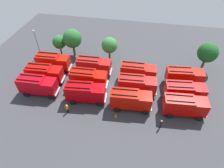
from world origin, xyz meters
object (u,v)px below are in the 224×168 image
(fire_truck_3, at_px, (184,105))
(tree_2, at_px, (110,45))
(fire_truck_0, at_px, (38,85))
(fire_truck_1, at_px, (85,92))
(fire_truck_2, at_px, (130,99))
(fire_truck_5, at_px, (88,78))
(fire_truck_4, at_px, (45,73))
(fire_truck_9, at_px, (94,65))
(firefighter_0, at_px, (67,108))
(tree_3, at_px, (208,53))
(tree_1, at_px, (72,39))
(fire_truck_11, at_px, (184,76))
(traffic_cone_0, at_px, (116,115))
(fire_truck_6, at_px, (137,84))
(firefighter_1, at_px, (161,124))
(fire_truck_7, at_px, (184,91))
(lamppost, at_px, (37,42))
(fire_truck_8, at_px, (53,61))
(tree_0, at_px, (59,42))
(fire_truck_10, at_px, (138,72))

(fire_truck_3, distance_m, tree_2, 20.61)
(fire_truck_0, bearing_deg, tree_2, 48.74)
(fire_truck_0, bearing_deg, fire_truck_1, -3.12)
(fire_truck_2, height_order, fire_truck_5, same)
(fire_truck_3, xyz_separation_m, fire_truck_4, (-26.62, 3.43, 0.00))
(fire_truck_9, distance_m, firefighter_0, 11.32)
(tree_2, xyz_separation_m, tree_3, (20.76, 0.06, 0.59))
(fire_truck_0, bearing_deg, tree_1, 78.26)
(fire_truck_0, distance_m, firefighter_0, 7.75)
(fire_truck_3, height_order, tree_2, tree_2)
(fire_truck_5, height_order, fire_truck_11, same)
(fire_truck_2, bearing_deg, tree_1, 133.17)
(fire_truck_11, xyz_separation_m, firefighter_0, (-20.11, -11.11, -1.14))
(fire_truck_2, distance_m, traffic_cone_0, 3.69)
(fire_truck_6, distance_m, firefighter_1, 8.63)
(fire_truck_3, bearing_deg, fire_truck_7, 80.88)
(tree_1, bearing_deg, fire_truck_5, -56.97)
(lamppost, bearing_deg, fire_truck_4, -56.78)
(fire_truck_1, relative_size, fire_truck_5, 1.02)
(fire_truck_5, bearing_deg, fire_truck_8, 154.67)
(tree_3, bearing_deg, tree_0, -179.72)
(tree_2, distance_m, lamppost, 16.61)
(fire_truck_1, bearing_deg, traffic_cone_0, -29.62)
(fire_truck_10, relative_size, traffic_cone_0, 10.35)
(firefighter_1, bearing_deg, lamppost, -178.55)
(firefighter_1, distance_m, tree_2, 21.02)
(fire_truck_8, distance_m, firefighter_1, 25.50)
(fire_truck_1, bearing_deg, fire_truck_5, 92.10)
(fire_truck_7, bearing_deg, firefighter_1, -125.34)
(fire_truck_6, bearing_deg, tree_1, 144.01)
(tree_2, bearing_deg, fire_truck_4, -137.79)
(fire_truck_10, xyz_separation_m, tree_0, (-19.05, 6.05, 1.13))
(fire_truck_9, distance_m, fire_truck_11, 18.26)
(fire_truck_6, distance_m, tree_3, 17.02)
(fire_truck_8, relative_size, tree_2, 1.32)
(fire_truck_5, height_order, lamppost, lamppost)
(tree_0, height_order, tree_1, tree_1)
(fire_truck_1, distance_m, fire_truck_7, 17.75)
(tree_2, distance_m, tree_3, 20.77)
(tree_3, bearing_deg, fire_truck_0, -156.73)
(fire_truck_0, distance_m, firefighter_1, 23.02)
(fire_truck_3, relative_size, fire_truck_8, 1.01)
(fire_truck_0, height_order, firefighter_1, fire_truck_0)
(fire_truck_9, height_order, lamppost, lamppost)
(fire_truck_3, height_order, tree_3, tree_3)
(fire_truck_6, xyz_separation_m, firefighter_0, (-11.24, -6.98, -1.14))
(fire_truck_7, xyz_separation_m, firefighter_0, (-19.77, -6.80, -1.14))
(fire_truck_1, distance_m, fire_truck_6, 9.61)
(fire_truck_5, xyz_separation_m, firefighter_1, (13.97, -7.27, -1.13))
(fire_truck_2, height_order, firefighter_1, fire_truck_2)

